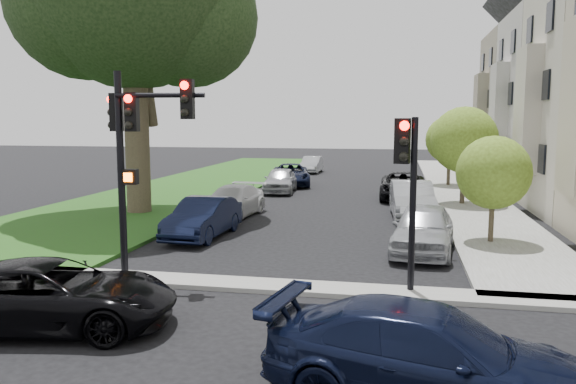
% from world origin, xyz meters
% --- Properties ---
extents(ground, '(140.00, 140.00, 0.00)m').
position_xyz_m(ground, '(0.00, 0.00, 0.00)').
color(ground, black).
rests_on(ground, ground).
extents(grass_strip, '(8.00, 44.00, 0.12)m').
position_xyz_m(grass_strip, '(-9.00, 24.00, 0.06)').
color(grass_strip, '#26491A').
rests_on(grass_strip, ground).
extents(sidewalk_right, '(3.50, 44.00, 0.12)m').
position_xyz_m(sidewalk_right, '(6.75, 24.00, 0.06)').
color(sidewalk_right, slate).
rests_on(sidewalk_right, ground).
extents(sidewalk_cross, '(60.00, 1.00, 0.12)m').
position_xyz_m(sidewalk_cross, '(0.00, 2.00, 0.06)').
color(sidewalk_cross, slate).
rests_on(sidewalk_cross, ground).
extents(house_c, '(7.70, 7.55, 15.97)m').
position_xyz_m(house_c, '(12.45, 23.00, 6.93)').
color(house_c, silver).
rests_on(house_c, ground).
extents(house_d, '(7.70, 7.55, 15.97)m').
position_xyz_m(house_d, '(12.45, 30.50, 6.93)').
color(house_d, '#A09D8F').
rests_on(house_d, ground).
extents(small_tree_a, '(2.40, 2.40, 3.60)m').
position_xyz_m(small_tree_a, '(6.20, 8.14, 2.39)').
color(small_tree_a, '#342B20').
rests_on(small_tree_a, ground).
extents(small_tree_b, '(3.16, 3.16, 4.74)m').
position_xyz_m(small_tree_b, '(6.20, 16.87, 3.15)').
color(small_tree_b, '#342B20').
rests_on(small_tree_b, ground).
extents(small_tree_c, '(2.91, 2.91, 4.36)m').
position_xyz_m(small_tree_c, '(6.20, 24.78, 2.90)').
color(small_tree_c, '#342B20').
rests_on(small_tree_c, ground).
extents(traffic_signal_main, '(2.60, 0.68, 5.31)m').
position_xyz_m(traffic_signal_main, '(-3.38, 2.23, 3.66)').
color(traffic_signal_main, black).
rests_on(traffic_signal_main, ground).
extents(traffic_signal_secondary, '(0.56, 0.45, 4.16)m').
position_xyz_m(traffic_signal_secondary, '(3.36, 2.19, 2.90)').
color(traffic_signal_secondary, black).
rests_on(traffic_signal_secondary, ground).
extents(car_cross_near, '(5.20, 3.13, 1.35)m').
position_xyz_m(car_cross_near, '(-3.49, -1.40, 0.68)').
color(car_cross_near, black).
rests_on(car_cross_near, ground).
extents(car_cross_far, '(5.18, 2.89, 1.42)m').
position_xyz_m(car_cross_far, '(3.67, -3.01, 0.71)').
color(car_cross_far, black).
rests_on(car_cross_far, ground).
extents(car_parked_0, '(2.26, 4.58, 1.50)m').
position_xyz_m(car_parked_0, '(3.96, 6.61, 0.75)').
color(car_parked_0, '#999BA0').
rests_on(car_parked_0, ground).
extents(car_parked_1, '(1.96, 4.78, 1.54)m').
position_xyz_m(car_parked_1, '(3.74, 12.85, 0.77)').
color(car_parked_1, '#999BA0').
rests_on(car_parked_1, ground).
extents(car_parked_2, '(2.35, 5.07, 1.41)m').
position_xyz_m(car_parked_2, '(3.43, 18.56, 0.70)').
color(car_parked_2, black).
rests_on(car_parked_2, ground).
extents(car_parked_5, '(1.69, 4.29, 1.39)m').
position_xyz_m(car_parked_5, '(-3.51, 7.43, 0.70)').
color(car_parked_5, black).
rests_on(car_parked_5, ground).
extents(car_parked_6, '(2.26, 4.71, 1.32)m').
position_xyz_m(car_parked_6, '(-3.73, 11.64, 0.66)').
color(car_parked_6, silver).
rests_on(car_parked_6, ground).
extents(car_parked_7, '(1.99, 4.26, 1.41)m').
position_xyz_m(car_parked_7, '(-3.41, 20.01, 0.71)').
color(car_parked_7, '#999BA0').
rests_on(car_parked_7, ground).
extents(car_parked_8, '(3.24, 5.29, 1.37)m').
position_xyz_m(car_parked_8, '(-3.47, 23.45, 0.69)').
color(car_parked_8, black).
rests_on(car_parked_8, ground).
extents(car_parked_9, '(1.39, 3.88, 1.27)m').
position_xyz_m(car_parked_9, '(-3.49, 32.29, 0.64)').
color(car_parked_9, '#999BA0').
rests_on(car_parked_9, ground).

